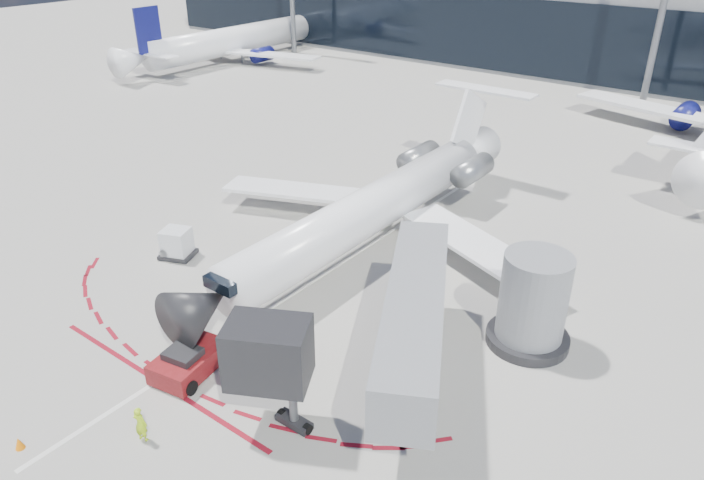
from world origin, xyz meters
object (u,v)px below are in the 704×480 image
Objects in this scene: pushback_tug at (189,361)px; ramp_worker at (140,424)px; uld_container at (177,243)px; regional_jet at (380,203)px.

pushback_tug is 4.25m from ramp_worker.
ramp_worker is 0.67× the size of uld_container.
pushback_tug is (0.61, -15.99, -1.92)m from regional_jet.
ramp_worker is at bearing -66.78° from uld_container.
ramp_worker is (2.38, -19.85, -1.73)m from regional_jet.
regional_jet is at bearing 82.19° from pushback_tug.
regional_jet is 20.07m from ramp_worker.
pushback_tug is 2.27× the size of uld_container.
regional_jet is 18.74× the size of ramp_worker.
uld_container reaches higher than pushback_tug.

